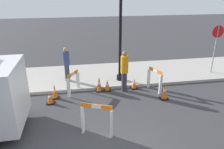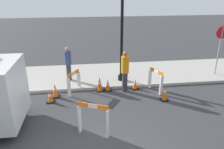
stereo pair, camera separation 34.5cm
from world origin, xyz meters
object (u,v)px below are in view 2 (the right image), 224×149
Objects in this scene: person_worker at (125,70)px; person_pedestrian at (68,62)px; streetlamp_post at (122,12)px; stop_sign at (220,43)px.

person_pedestrian is (-2.44, 1.29, 0.02)m from person_worker.
streetlamp_post is 2.46m from person_worker.
person_pedestrian is (-2.44, 0.34, -2.25)m from streetlamp_post.
stop_sign reaches higher than person_pedestrian.
streetlamp_post is 2.69× the size of person_worker.
streetlamp_post is 3.00× the size of person_pedestrian.
streetlamp_post is 5.11m from stop_sign.
stop_sign is 7.36m from person_pedestrian.
stop_sign is at bearing 135.13° from person_worker.
streetlamp_post is at bearing 146.77° from person_pedestrian.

